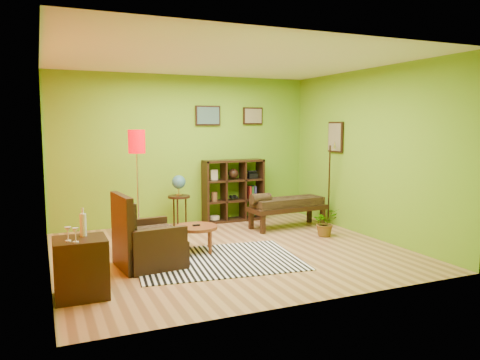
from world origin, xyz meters
name	(u,v)px	position (x,y,z in m)	size (l,w,h in m)	color
ground	(230,251)	(0.00, 0.00, 0.00)	(5.00, 5.00, 0.00)	tan
room_shell	(223,130)	(-0.09, 0.01, 1.80)	(5.04, 4.54, 2.82)	#6DA71E
zebra_rug	(218,260)	(-0.35, -0.40, 0.01)	(2.23, 1.60, 0.01)	white
coffee_table	(196,229)	(-0.47, 0.17, 0.33)	(0.63, 0.63, 0.41)	brown
armchair	(146,244)	(-1.32, -0.27, 0.30)	(0.89, 0.90, 0.99)	black
side_cabinet	(81,267)	(-2.20, -1.11, 0.33)	(0.55, 0.50, 0.97)	black
floor_lamp	(137,152)	(-1.15, 1.04, 1.45)	(0.27, 0.27, 1.80)	silver
globe_table	(179,188)	(-0.26, 1.82, 0.73)	(0.40, 0.40, 0.97)	black
cube_shelf	(234,190)	(0.91, 2.03, 0.60)	(1.20, 0.35, 1.20)	black
bench	(286,205)	(1.52, 1.05, 0.43)	(1.50, 0.63, 0.67)	black
potted_plant	(325,225)	(1.83, 0.23, 0.18)	(0.42, 0.47, 0.37)	#26661E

